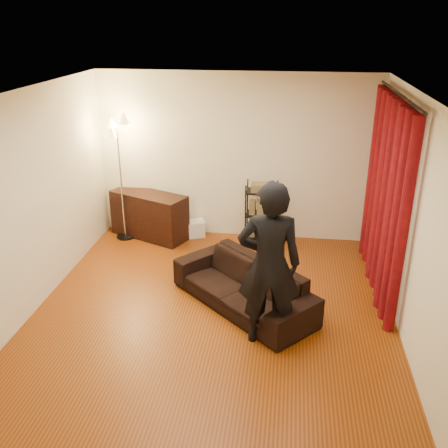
# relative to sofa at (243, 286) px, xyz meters

# --- Properties ---
(floor) EXTENTS (5.00, 5.00, 0.00)m
(floor) POSITION_rel_sofa_xyz_m (-0.36, -0.23, -0.29)
(floor) COLOR #893D0E
(floor) RESTS_ON ground
(ceiling) EXTENTS (5.00, 5.00, 0.00)m
(ceiling) POSITION_rel_sofa_xyz_m (-0.36, -0.23, 2.41)
(ceiling) COLOR white
(ceiling) RESTS_ON ground
(wall_back) EXTENTS (5.00, 0.00, 5.00)m
(wall_back) POSITION_rel_sofa_xyz_m (-0.36, 2.27, 1.06)
(wall_back) COLOR #F6EECA
(wall_back) RESTS_ON ground
(wall_front) EXTENTS (5.00, 0.00, 5.00)m
(wall_front) POSITION_rel_sofa_xyz_m (-0.36, -2.73, 1.06)
(wall_front) COLOR #F6EECA
(wall_front) RESTS_ON ground
(wall_left) EXTENTS (0.00, 5.00, 5.00)m
(wall_left) POSITION_rel_sofa_xyz_m (-2.61, -0.23, 1.06)
(wall_left) COLOR #F6EECA
(wall_left) RESTS_ON ground
(wall_right) EXTENTS (0.00, 5.00, 5.00)m
(wall_right) POSITION_rel_sofa_xyz_m (1.89, -0.23, 1.06)
(wall_right) COLOR #F6EECA
(wall_right) RESTS_ON ground
(curtain_rod) EXTENTS (0.04, 2.65, 0.04)m
(curtain_rod) POSITION_rel_sofa_xyz_m (1.79, 0.90, 2.29)
(curtain_rod) COLOR black
(curtain_rod) RESTS_ON wall_right
(curtain) EXTENTS (0.22, 2.65, 2.55)m
(curtain) POSITION_rel_sofa_xyz_m (1.77, 0.90, 0.98)
(curtain) COLOR maroon
(curtain) RESTS_ON ground
(sofa) EXTENTS (2.01, 1.95, 0.59)m
(sofa) POSITION_rel_sofa_xyz_m (0.00, 0.00, 0.00)
(sofa) COLOR black
(sofa) RESTS_ON ground
(person) EXTENTS (0.74, 0.53, 1.92)m
(person) POSITION_rel_sofa_xyz_m (0.34, -0.68, 0.67)
(person) COLOR black
(person) RESTS_ON ground
(media_cabinet) EXTENTS (1.39, 0.98, 0.76)m
(media_cabinet) POSITION_rel_sofa_xyz_m (-1.78, 1.99, 0.09)
(media_cabinet) COLOR black
(media_cabinet) RESTS_ON ground
(storage_boxes) EXTENTS (0.41, 0.38, 0.27)m
(storage_boxes) POSITION_rel_sofa_xyz_m (-1.04, 2.08, -0.16)
(storage_boxes) COLOR silver
(storage_boxes) RESTS_ON ground
(wire_shelf) EXTENTS (0.52, 0.40, 1.05)m
(wire_shelf) POSITION_rel_sofa_xyz_m (0.10, 1.92, 0.23)
(wire_shelf) COLOR black
(wire_shelf) RESTS_ON ground
(floor_lamp) EXTENTS (0.42, 0.42, 2.03)m
(floor_lamp) POSITION_rel_sofa_xyz_m (-2.18, 1.88, 0.72)
(floor_lamp) COLOR silver
(floor_lamp) RESTS_ON ground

